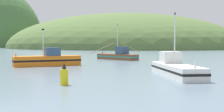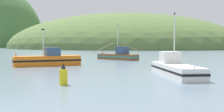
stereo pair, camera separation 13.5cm
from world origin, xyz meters
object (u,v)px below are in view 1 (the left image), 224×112
at_px(fishing_boat_brown, 118,56).
at_px(fishing_boat_white, 175,68).
at_px(fishing_boat_orange, 48,60).
at_px(channel_buoy, 64,76).

bearing_deg(fishing_boat_brown, fishing_boat_white, 145.09).
height_order(fishing_boat_brown, fishing_boat_orange, fishing_boat_brown).
bearing_deg(fishing_boat_white, fishing_boat_brown, -175.11).
distance_m(fishing_boat_white, fishing_boat_brown, 27.16).
distance_m(fishing_boat_brown, channel_buoy, 33.16).
relative_size(fishing_boat_brown, channel_buoy, 7.21).
bearing_deg(channel_buoy, fishing_boat_brown, 98.60).
bearing_deg(fishing_boat_brown, channel_buoy, 126.19).
bearing_deg(channel_buoy, fishing_boat_orange, 123.53).
bearing_deg(fishing_boat_white, fishing_boat_orange, -133.45).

